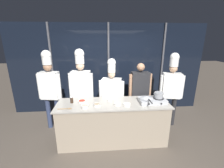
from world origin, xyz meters
TOP-DOWN VIEW (x-y plane):
  - ground_plane at (0.00, 0.00)m, footprint 24.00×24.00m
  - window_wall_back at (0.00, 1.61)m, footprint 5.92×0.09m
  - demo_counter at (0.00, 0.00)m, footprint 2.40×0.73m
  - portable_stove at (0.85, -0.04)m, footprint 0.56×0.36m
  - frying_pan at (0.72, -0.04)m, footprint 0.29×0.50m
  - stock_pot at (0.98, -0.04)m, footprint 0.21×0.18m
  - squeeze_bottle_soy at (-0.88, 0.08)m, footprint 0.06×0.06m
  - prep_bowl_chili_flakes at (-0.67, 0.09)m, footprint 0.17×0.17m
  - prep_bowl_bean_sprouts at (-0.06, 0.11)m, footprint 0.11×0.11m
  - prep_bowl_onion at (0.09, -0.11)m, footprint 0.16×0.16m
  - prep_bowl_mushrooms at (-0.34, -0.13)m, footprint 0.15×0.15m
  - prep_bowl_shrimp at (-0.58, -0.19)m, footprint 0.15×0.15m
  - prep_bowl_garlic at (0.27, -0.16)m, footprint 0.15×0.15m
  - serving_spoon_slotted at (-0.91, -0.21)m, footprint 0.28×0.05m
  - chef_head at (-1.49, 0.64)m, footprint 0.58×0.30m
  - chef_sous at (-0.73, 0.62)m, footprint 0.59×0.28m
  - chef_line at (0.01, 0.53)m, footprint 0.61×0.33m
  - person_guest at (0.73, 0.59)m, footprint 0.58×0.25m
  - chef_pastry at (1.54, 0.55)m, footprint 0.58×0.32m

SIDE VIEW (x-z plane):
  - ground_plane at x=0.00m, z-range 0.00..0.00m
  - demo_counter at x=0.00m, z-range 0.00..0.94m
  - serving_spoon_slotted at x=-0.91m, z-range 0.93..0.95m
  - prep_bowl_bean_sprouts at x=-0.06m, z-range 0.94..0.97m
  - prep_bowl_onion at x=0.09m, z-range 0.94..0.98m
  - prep_bowl_chili_flakes at x=-0.67m, z-range 0.94..0.98m
  - prep_bowl_garlic at x=0.27m, z-range 0.94..0.99m
  - prep_bowl_mushrooms at x=-0.34m, z-range 0.94..0.99m
  - prep_bowl_shrimp at x=-0.58m, z-range 0.94..1.00m
  - portable_stove at x=0.85m, z-range 0.93..1.03m
  - squeeze_bottle_soy at x=-0.88m, z-range 0.93..1.09m
  - chef_line at x=0.01m, z-range 0.10..1.92m
  - person_guest at x=0.73m, z-range 0.18..1.87m
  - frying_pan at x=0.72m, z-range 1.03..1.08m
  - stock_pot at x=0.98m, z-range 1.04..1.16m
  - chef_pastry at x=1.54m, z-range 0.14..2.08m
  - chef_head at x=-1.49m, z-range 0.17..2.18m
  - chef_sous at x=-0.73m, z-range 0.16..2.20m
  - window_wall_back at x=0.00m, z-range 0.00..2.70m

